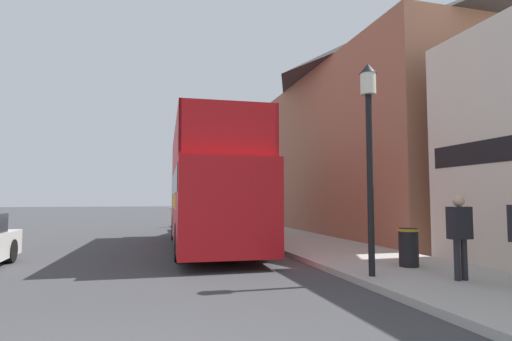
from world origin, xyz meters
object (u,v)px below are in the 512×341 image
lamp_post_second (264,165)px  lamp_post_third (221,172)px  tour_bus (209,197)px  lamp_post_nearest (369,127)px  litter_bin (409,246)px  parked_car_ahead_of_bus (202,218)px  pedestrian_third (460,229)px

lamp_post_second → lamp_post_third: (-0.25, 8.60, 0.28)m
tour_bus → lamp_post_nearest: lamp_post_nearest is taller
litter_bin → tour_bus: bearing=121.8°
parked_car_ahead_of_bus → pedestrian_third: 15.80m
lamp_post_second → lamp_post_third: 8.60m
parked_car_ahead_of_bus → litter_bin: size_ratio=4.97×
pedestrian_third → lamp_post_nearest: 2.67m
tour_bus → parked_car_ahead_of_bus: bearing=86.8°
lamp_post_nearest → litter_bin: lamp_post_nearest is taller
lamp_post_nearest → litter_bin: (1.45, 0.79, -2.60)m
lamp_post_nearest → parked_car_ahead_of_bus: bearing=95.9°
parked_car_ahead_of_bus → lamp_post_second: bearing=-73.3°
parked_car_ahead_of_bus → litter_bin: bearing=-77.4°
lamp_post_nearest → lamp_post_second: 8.60m
parked_car_ahead_of_bus → lamp_post_third: size_ratio=0.93×
pedestrian_third → lamp_post_nearest: bearing=149.5°
lamp_post_nearest → lamp_post_second: (0.24, 8.60, -0.09)m
parked_car_ahead_of_bus → lamp_post_nearest: bearing=-83.6°
parked_car_ahead_of_bus → lamp_post_second: (1.76, -6.07, 2.47)m
parked_car_ahead_of_bus → litter_bin: (2.97, -13.88, -0.04)m
parked_car_ahead_of_bus → pedestrian_third: size_ratio=2.69×
lamp_post_nearest → lamp_post_second: bearing=88.4°
lamp_post_nearest → lamp_post_second: size_ratio=1.03×
pedestrian_third → litter_bin: bearing=89.1°
litter_bin → lamp_post_second: bearing=98.8°
pedestrian_third → lamp_post_third: size_ratio=0.35×
pedestrian_third → lamp_post_third: bearing=94.5°
lamp_post_second → litter_bin: 8.29m
lamp_post_third → parked_car_ahead_of_bus: bearing=-121.0°
lamp_post_nearest → tour_bus: bearing=108.7°
tour_bus → litter_bin: bearing=-55.6°
lamp_post_third → tour_bus: bearing=-102.6°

